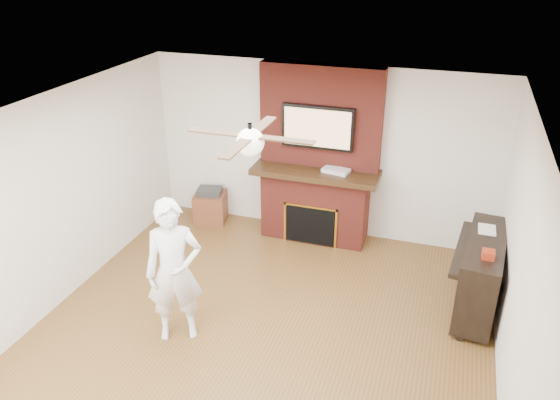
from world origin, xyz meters
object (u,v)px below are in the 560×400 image
(fireplace, at_px, (317,173))
(side_table, at_px, (211,206))
(piano, at_px, (480,273))
(person, at_px, (174,271))

(fireplace, xyz_separation_m, side_table, (-1.67, -0.07, -0.75))
(piano, bearing_deg, fireplace, 158.92)
(fireplace, distance_m, side_table, 1.83)
(piano, bearing_deg, side_table, 170.37)
(fireplace, bearing_deg, piano, -26.79)
(fireplace, relative_size, piano, 1.73)
(side_table, height_order, piano, piano)
(fireplace, relative_size, side_table, 4.45)
(piano, bearing_deg, person, -148.30)
(fireplace, xyz_separation_m, piano, (2.28, -1.15, -0.50))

